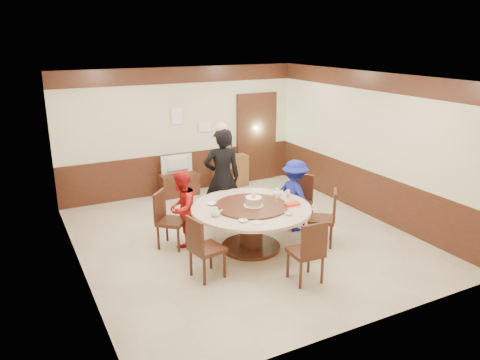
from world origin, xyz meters
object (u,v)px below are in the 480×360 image
birthday_cake (254,201)px  thermos (229,148)px  person_blue (295,195)px  television (178,164)px  person_red (182,209)px  shrimp_platter (292,205)px  person_standing (222,178)px  tv_stand (179,184)px  banquet_table (251,219)px  side_cabinet (230,171)px

birthday_cake → thermos: size_ratio=0.86×
person_blue → television: 3.08m
thermos → person_red: bearing=-130.0°
shrimp_platter → television: 3.55m
person_red → television: bearing=-156.8°
shrimp_platter → television: (-0.72, 3.47, -0.07)m
person_blue → shrimp_platter: size_ratio=4.43×
person_standing → tv_stand: size_ratio=2.20×
banquet_table → birthday_cake: birthday_cake is taller
banquet_table → person_standing: bearing=89.3°
person_red → person_blue: (2.06, -0.32, 0.00)m
tv_stand → television: 0.46m
birthday_cake → tv_stand: (-0.14, 3.22, -0.60)m
person_standing → person_red: size_ratio=1.42×
shrimp_platter → tv_stand: bearing=101.8°
television → shrimp_platter: bearing=100.4°
birthday_cake → side_cabinet: (1.16, 3.25, -0.48)m
person_standing → birthday_cake: (0.01, -1.18, -0.08)m
birthday_cake → side_cabinet: bearing=70.3°
shrimp_platter → side_cabinet: 3.57m
tv_stand → thermos: bearing=1.3°
banquet_table → person_red: size_ratio=1.50×
birthday_cake → television: (-0.14, 3.22, -0.15)m
person_standing → side_cabinet: person_standing is taller
person_red → side_cabinet: size_ratio=1.65×
thermos → person_standing: bearing=-119.1°
person_blue → side_cabinet: person_blue is taller
person_standing → thermos: bearing=-106.0°
person_red → birthday_cake: bearing=96.2°
tv_stand → thermos: 1.45m
person_red → television: (0.85, 2.51, 0.05)m
person_standing → tv_stand: bearing=-73.3°
banquet_table → thermos: thermos is taller
person_red → tv_stand: size_ratio=1.55×
tv_stand → television: television is taller
shrimp_platter → thermos: 3.55m
person_blue → television: person_blue is taller
side_cabinet → thermos: 0.57m
person_red → tv_stand: bearing=-156.8°
person_red → side_cabinet: 3.34m
person_blue → tv_stand: bearing=14.1°
side_cabinet → thermos: (-0.02, 0.00, 0.56)m
person_blue → television: (-1.21, 2.83, 0.04)m
person_standing → birthday_cake: bearing=103.4°
person_standing → person_blue: size_ratio=1.41×
person_standing → person_red: 1.12m
person_red → thermos: person_red is taller
banquet_table → side_cabinet: banquet_table is taller
person_blue → thermos: 2.88m
banquet_table → television: bearing=92.1°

